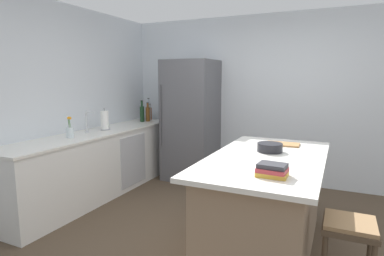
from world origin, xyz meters
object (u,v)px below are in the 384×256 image
Objects in this scene: vinegar_bottle at (150,113)px; cookbook_stack at (272,170)px; bar_stool at (349,236)px; paper_towel_roll at (105,121)px; refrigerator at (191,120)px; soda_bottle at (149,112)px; mixing_bowl at (270,147)px; cutting_board at (283,144)px; wine_bottle at (142,113)px; whiskey_bottle at (148,114)px; kitchen_island at (265,202)px; sink_faucet at (87,121)px; flower_vase at (70,131)px.

cookbook_stack is (2.63, -2.48, -0.06)m from vinegar_bottle.
paper_towel_roll is (-3.15, 1.16, 0.52)m from bar_stool.
soda_bottle is (-0.85, 0.07, 0.10)m from refrigerator.
mixing_bowl reaches higher than cutting_board.
wine_bottle is 3.42m from cookbook_stack.
cookbook_stack is at bearing -25.30° from paper_towel_roll.
vinegar_bottle is at bearing 169.39° from refrigerator.
refrigerator reaches higher than mixing_bowl.
bar_stool is at bearing -36.23° from soda_bottle.
paper_towel_roll is at bearing -92.70° from whiskey_bottle.
kitchen_island is 6.10× the size of paper_towel_roll.
vinegar_bottle is 0.79× the size of cutting_board.
wine_bottle reaches higher than bar_stool.
whiskey_bottle is 2.67m from cutting_board.
wine_bottle is at bearing 90.67° from paper_towel_roll.
soda_bottle is at bearing 137.58° from cookbook_stack.
sink_faucet is 1.34× the size of cookbook_stack.
paper_towel_roll is 1.10× the size of vinegar_bottle.
mixing_bowl is (-0.72, 0.73, 0.43)m from bar_stool.
vinegar_bottle is 0.79× the size of wine_bottle.
wine_bottle reaches higher than paper_towel_roll.
mixing_bowl is (2.37, -1.47, -0.08)m from whiskey_bottle.
paper_towel_roll is 1.25m from vinegar_bottle.
refrigerator is at bearing 127.22° from cookbook_stack.
sink_faucet is 1.21× the size of mixing_bowl.
soda_bottle reaches higher than cookbook_stack.
sink_faucet is 0.83× the size of cutting_board.
sink_faucet is at bearing -91.33° from wine_bottle.
vinegar_bottle reaches higher than cutting_board.
wine_bottle is (0.03, 1.27, -0.01)m from sink_faucet.
kitchen_island is at bearing -7.64° from sink_faucet.
paper_towel_roll is at bearing -88.71° from vinegar_bottle.
bar_stool is at bearing -35.44° from whiskey_bottle.
paper_towel_roll is 2.46m from mixing_bowl.
refrigerator reaches higher than wine_bottle.
whiskey_bottle is at bearing -64.81° from soda_bottle.
refrigerator is at bearing 132.86° from kitchen_island.
flower_vase is at bearing -88.77° from paper_towel_roll.
whiskey_bottle is 0.10m from wine_bottle.
kitchen_island is at bearing -37.30° from vinegar_bottle.
kitchen_island is at bearing -84.93° from mixing_bowl.
cutting_board is (0.04, 0.60, 0.46)m from kitchen_island.
bar_stool is 3.39m from paper_towel_roll.
kitchen_island is 3.00× the size of bar_stool.
sink_faucet is at bearing -91.70° from soda_bottle.
refrigerator is at bearing 57.32° from sink_faucet.
cookbook_stack is at bearing -84.29° from cutting_board.
bar_stool is 3.21m from flower_vase.
paper_towel_roll is 0.97× the size of whiskey_bottle.
sink_faucet is 0.96× the size of paper_towel_roll.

